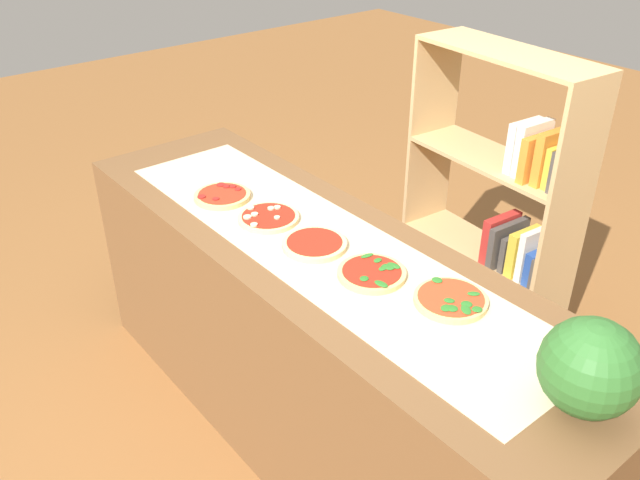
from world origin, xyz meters
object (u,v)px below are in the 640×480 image
pizza_plain_2 (314,244)px  pizza_spinach_4 (451,300)px  pizza_spinach_3 (372,273)px  pizza_mushroom_1 (268,217)px  pizza_pepperoni_0 (222,196)px  bookshelf (504,230)px  watermelon (590,367)px

pizza_plain_2 → pizza_spinach_4: size_ratio=1.00×
pizza_plain_2 → pizza_spinach_3: pizza_spinach_3 is taller
pizza_spinach_3 → pizza_spinach_4: 0.28m
pizza_plain_2 → pizza_mushroom_1: bearing=-177.3°
pizza_pepperoni_0 → bookshelf: size_ratio=0.16×
pizza_pepperoni_0 → pizza_plain_2: size_ratio=0.98×
pizza_spinach_3 → bookshelf: (-0.19, 1.00, -0.28)m
pizza_mushroom_1 → watermelon: size_ratio=0.91×
pizza_plain_2 → pizza_pepperoni_0: bearing=-174.4°
pizza_spinach_4 → bookshelf: bearing=116.6°
pizza_spinach_3 → pizza_spinach_4: bearing=18.2°
pizza_pepperoni_0 → watermelon: size_ratio=0.88×
pizza_mushroom_1 → pizza_spinach_4: (0.79, 0.13, 0.00)m
pizza_spinach_4 → bookshelf: size_ratio=0.16×
pizza_mushroom_1 → pizza_pepperoni_0: bearing=-171.5°
pizza_spinach_3 → pizza_spinach_4: same height
pizza_plain_2 → pizza_spinach_4: pizza_spinach_4 is taller
pizza_spinach_3 → watermelon: size_ratio=0.89×
pizza_spinach_4 → watermelon: bearing=-8.9°
pizza_pepperoni_0 → bookshelf: (0.60, 1.08, -0.28)m
pizza_plain_2 → bookshelf: 1.07m
pizza_spinach_4 → bookshelf: 1.06m
watermelon → bookshelf: bookshelf is taller
pizza_pepperoni_0 → pizza_mushroom_1: same height
watermelon → bookshelf: bearing=134.0°
pizza_pepperoni_0 → bookshelf: 1.27m
pizza_pepperoni_0 → pizza_mushroom_1: size_ratio=0.97×
bookshelf → pizza_pepperoni_0: bearing=-118.9°
watermelon → bookshelf: (-0.96, 0.99, -0.40)m
pizza_spinach_4 → pizza_plain_2: bearing=-167.4°
pizza_mushroom_1 → pizza_plain_2: bearing=2.7°
pizza_mushroom_1 → watermelon: watermelon is taller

